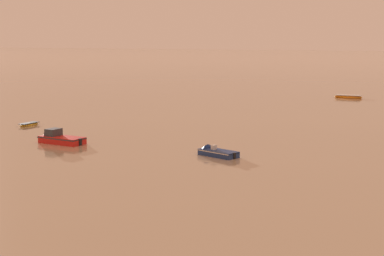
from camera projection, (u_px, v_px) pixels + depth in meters
rowboat_moored_0 at (348, 97)px, 103.49m from camera, size 4.69×1.91×0.72m
motorboat_moored_1 at (213, 153)px, 54.35m from camera, size 4.48×3.00×1.46m
motorboat_moored_3 at (56, 140)px, 60.65m from camera, size 5.63×2.74×2.05m
rowboat_moored_2 at (29, 124)px, 72.17m from camera, size 1.25×2.95×0.45m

